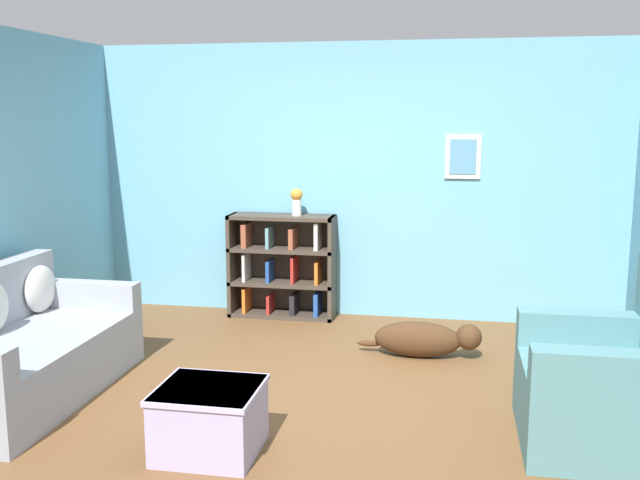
% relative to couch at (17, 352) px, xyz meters
% --- Properties ---
extents(ground_plane, '(14.00, 14.00, 0.00)m').
position_rel_couch_xyz_m(ground_plane, '(2.00, 0.26, -0.31)').
color(ground_plane, brown).
extents(wall_back, '(5.60, 0.13, 2.60)m').
position_rel_couch_xyz_m(wall_back, '(2.00, 2.51, 0.99)').
color(wall_back, '#6BADC6').
rests_on(wall_back, ground_plane).
extents(couch, '(0.91, 1.78, 0.86)m').
position_rel_couch_xyz_m(couch, '(0.00, 0.00, 0.00)').
color(couch, '#9399A3').
rests_on(couch, ground_plane).
extents(bookshelf, '(1.02, 0.32, 0.99)m').
position_rel_couch_xyz_m(bookshelf, '(1.33, 2.31, 0.18)').
color(bookshelf, '#42382D').
rests_on(bookshelf, ground_plane).
extents(recliner_chair, '(0.90, 0.96, 1.07)m').
position_rel_couch_xyz_m(recliner_chair, '(3.87, -0.03, 0.06)').
color(recliner_chair, slate).
rests_on(recliner_chair, ground_plane).
extents(coffee_table, '(0.58, 0.55, 0.40)m').
position_rel_couch_xyz_m(coffee_table, '(1.58, -0.57, -0.10)').
color(coffee_table, '#ADA3CC').
rests_on(coffee_table, ground_plane).
extents(dog, '(1.00, 0.26, 0.29)m').
position_rel_couch_xyz_m(dog, '(2.73, 1.33, -0.16)').
color(dog, '#472D19').
rests_on(dog, ground_plane).
extents(vase, '(0.11, 0.11, 0.26)m').
position_rel_couch_xyz_m(vase, '(1.47, 2.28, 0.82)').
color(vase, silver).
rests_on(vase, bookshelf).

